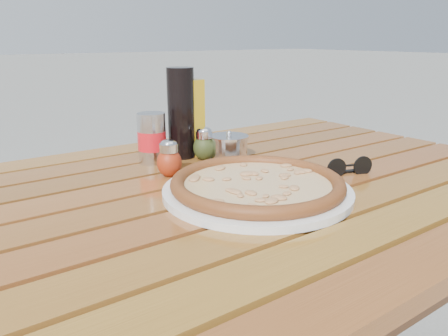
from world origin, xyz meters
TOP-DOWN VIEW (x-y plane):
  - table at (0.00, -0.00)m, footprint 1.40×0.90m
  - plate at (0.01, -0.08)m, footprint 0.47×0.47m
  - pizza at (0.01, -0.08)m, footprint 0.45×0.45m
  - pepper_shaker at (-0.07, 0.12)m, footprint 0.06×0.06m
  - oregano_shaker at (0.06, 0.19)m, footprint 0.07×0.07m
  - dark_bottle at (0.03, 0.24)m, footprint 0.08×0.08m
  - soda_can at (-0.05, 0.24)m, footprint 0.08×0.08m
  - olive_oil_cruet at (0.06, 0.25)m, footprint 0.06×0.06m
  - parmesan_tin at (0.11, 0.16)m, footprint 0.12×0.12m
  - sunglasses at (0.25, -0.10)m, footprint 0.11×0.05m

SIDE VIEW (x-z plane):
  - table at x=0.00m, z-range 0.30..1.05m
  - plate at x=0.01m, z-range 0.75..0.76m
  - sunglasses at x=0.25m, z-range 0.74..0.79m
  - pizza at x=0.01m, z-range 0.76..0.79m
  - parmesan_tin at x=0.11m, z-range 0.74..0.82m
  - pepper_shaker at x=-0.07m, z-range 0.75..0.83m
  - oregano_shaker at x=0.06m, z-range 0.75..0.83m
  - soda_can at x=-0.05m, z-range 0.75..0.87m
  - olive_oil_cruet at x=0.06m, z-range 0.74..0.95m
  - dark_bottle at x=0.03m, z-range 0.75..0.97m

